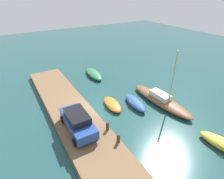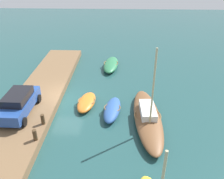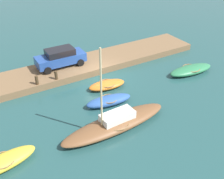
{
  "view_description": "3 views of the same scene",
  "coord_description": "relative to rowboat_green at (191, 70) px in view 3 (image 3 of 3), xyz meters",
  "views": [
    {
      "loc": [
        13.76,
        -6.12,
        10.67
      ],
      "look_at": [
        -0.52,
        2.45,
        1.36
      ],
      "focal_mm": 29.22,
      "sensor_mm": 36.0,
      "label": 1
    },
    {
      "loc": [
        16.38,
        4.58,
        10.34
      ],
      "look_at": [
        -1.0,
        3.87,
        0.66
      ],
      "focal_mm": 37.51,
      "sensor_mm": 36.0,
      "label": 2
    },
    {
      "loc": [
        10.06,
        18.77,
        11.88
      ],
      "look_at": [
        0.71,
        3.04,
        0.53
      ],
      "focal_mm": 44.65,
      "sensor_mm": 36.0,
      "label": 3
    }
  ],
  "objects": [
    {
      "name": "mooring_post_mid_west",
      "position": [
        12.63,
        -4.09,
        0.62
      ],
      "size": [
        0.26,
        0.26,
        0.73
      ],
      "primitive_type": "cylinder",
      "color": "#47331E",
      "rests_on": "dock_platform"
    },
    {
      "name": "sailboat_brown",
      "position": [
        9.72,
        3.07,
        0.1
      ],
      "size": [
        7.85,
        2.2,
        5.97
      ],
      "rotation": [
        0.0,
        0.0,
        0.04
      ],
      "color": "brown",
      "rests_on": "ground_plane"
    },
    {
      "name": "rowboat_green",
      "position": [
        0.0,
        0.0,
        0.0
      ],
      "size": [
        4.47,
        1.81,
        0.67
      ],
      "rotation": [
        0.0,
        0.0,
        -0.07
      ],
      "color": "#2D7A4C",
      "rests_on": "ground_plane"
    },
    {
      "name": "parked_car",
      "position": [
        9.79,
        -6.11,
        1.1
      ],
      "size": [
        4.32,
        1.95,
        1.63
      ],
      "rotation": [
        0.0,
        0.0,
        -0.01
      ],
      "color": "#234793",
      "rests_on": "dock_platform"
    },
    {
      "name": "ground_plane",
      "position": [
        7.19,
        -3.51,
        -0.34
      ],
      "size": [
        84.0,
        84.0,
        0.0
      ],
      "primitive_type": "plane",
      "color": "#234C4C"
    },
    {
      "name": "dinghy_orange",
      "position": [
        7.69,
        -1.63,
        -0.05
      ],
      "size": [
        3.2,
        1.65,
        0.57
      ],
      "rotation": [
        0.0,
        0.0,
        -0.11
      ],
      "color": "orange",
      "rests_on": "ground_plane"
    },
    {
      "name": "rowboat_blue",
      "position": [
        8.74,
        0.49,
        0.0
      ],
      "size": [
        3.61,
        1.6,
        0.67
      ],
      "rotation": [
        0.0,
        0.0,
        -0.12
      ],
      "color": "#2D569E",
      "rests_on": "ground_plane"
    },
    {
      "name": "dock_platform",
      "position": [
        7.19,
        -5.74,
        -0.05
      ],
      "size": [
        21.75,
        3.78,
        0.59
      ],
      "primitive_type": "cube",
      "color": "brown",
      "rests_on": "ground_plane"
    },
    {
      "name": "mooring_post_west",
      "position": [
        11.02,
        -4.09,
        0.62
      ],
      "size": [
        0.25,
        0.25,
        0.73
      ],
      "primitive_type": "cylinder",
      "color": "#47331E",
      "rests_on": "dock_platform"
    },
    {
      "name": "rowboat_yellow",
      "position": [
        16.83,
        2.77,
        0.03
      ],
      "size": [
        3.96,
        1.92,
        4.24
      ],
      "rotation": [
        0.0,
        0.0,
        0.17
      ],
      "color": "gold",
      "rests_on": "ground_plane"
    }
  ]
}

